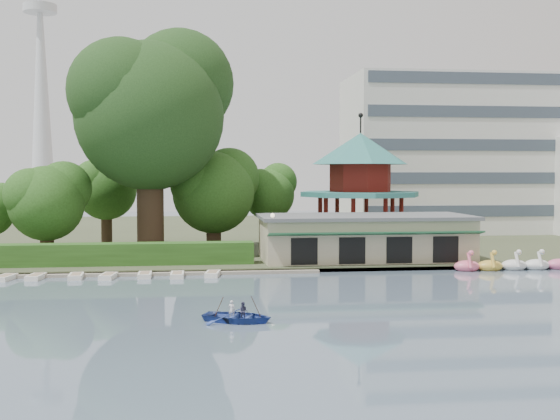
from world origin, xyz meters
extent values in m
plane|color=slate|center=(0.00, 0.00, 0.00)|extent=(220.00, 220.00, 0.00)
cube|color=#424930|center=(0.00, 52.00, 0.20)|extent=(220.00, 70.00, 0.40)
cube|color=gray|center=(0.00, 17.30, 0.15)|extent=(220.00, 0.60, 0.30)
cube|color=gray|center=(-12.00, 17.20, 0.12)|extent=(34.00, 1.60, 0.24)
cube|color=tan|center=(10.00, 22.00, 2.20)|extent=(18.00, 8.00, 3.60)
cube|color=#595B5E|center=(10.00, 22.00, 4.15)|extent=(18.60, 8.60, 0.30)
cube|color=#194C2D|center=(10.00, 17.70, 3.00)|extent=(18.00, 1.59, 0.45)
cylinder|color=tan|center=(12.00, 32.00, 1.00)|extent=(10.40, 10.40, 1.20)
cylinder|color=#2C736D|center=(12.00, 32.00, 5.85)|extent=(12.40, 12.40, 0.50)
cylinder|color=maroon|center=(12.00, 32.00, 7.50)|extent=(6.40, 6.40, 2.80)
cone|color=#2C736D|center=(12.00, 32.00, 10.50)|extent=(10.00, 10.00, 3.20)
cylinder|color=black|center=(12.00, 32.00, 13.00)|extent=(0.16, 0.16, 1.80)
cube|color=silver|center=(30.00, 50.00, 10.40)|extent=(30.00, 14.00, 20.00)
cone|color=silver|center=(-42.00, 140.00, 30.00)|extent=(6.00, 6.00, 60.00)
cylinder|color=silver|center=(-42.00, 140.00, 48.00)|extent=(8.00, 8.00, 2.00)
cube|color=#2C591D|center=(-15.00, 20.50, 1.30)|extent=(30.00, 2.00, 1.80)
cylinder|color=black|center=(1.50, 19.00, 2.40)|extent=(0.12, 0.12, 4.00)
sphere|color=beige|center=(1.50, 19.00, 4.50)|extent=(0.36, 0.36, 0.36)
cylinder|color=#3A281C|center=(-9.00, 28.00, 5.60)|extent=(2.49, 2.49, 10.40)
sphere|color=#204018|center=(-9.00, 28.00, 13.30)|extent=(13.83, 13.83, 13.83)
sphere|color=#204018|center=(-6.23, 30.07, 16.62)|extent=(10.37, 10.37, 10.37)
sphere|color=#204018|center=(-11.42, 26.62, 15.38)|extent=(9.68, 9.68, 9.68)
cylinder|color=#3A281C|center=(-18.00, 26.00, 2.38)|extent=(1.21, 1.21, 3.96)
sphere|color=#2C591D|center=(-18.00, 26.00, 5.31)|extent=(6.70, 6.70, 6.70)
sphere|color=#2C591D|center=(-16.66, 27.01, 6.57)|extent=(5.03, 5.03, 5.03)
sphere|color=#2C591D|center=(-19.17, 25.33, 6.10)|extent=(4.69, 4.69, 4.69)
sphere|color=#2C591D|center=(-23.09, 30.69, 5.39)|extent=(3.43, 3.43, 3.43)
cylinder|color=#3A281C|center=(-3.00, 32.00, 2.68)|extent=(1.47, 1.47, 4.56)
sphere|color=#2C591D|center=(-3.00, 32.00, 6.05)|extent=(8.19, 8.19, 8.19)
sphere|color=#2C591D|center=(-1.36, 33.23, 7.51)|extent=(6.14, 6.14, 6.14)
sphere|color=#2C591D|center=(-4.43, 31.18, 6.97)|extent=(5.74, 5.74, 5.74)
cylinder|color=#3A281C|center=(3.00, 36.00, 2.53)|extent=(0.98, 0.98, 4.27)
sphere|color=#2C591D|center=(3.00, 36.00, 5.69)|extent=(5.46, 5.46, 5.46)
sphere|color=#2C591D|center=(4.09, 36.82, 7.06)|extent=(4.10, 4.10, 4.10)
sphere|color=#2C591D|center=(2.04, 35.45, 6.55)|extent=(3.82, 3.82, 3.82)
cylinder|color=#3A281C|center=(-14.00, 36.00, 2.76)|extent=(1.12, 1.12, 4.72)
sphere|color=#2C591D|center=(-14.00, 36.00, 6.26)|extent=(6.25, 6.25, 6.25)
sphere|color=#2C591D|center=(-12.75, 36.94, 7.77)|extent=(4.69, 4.69, 4.69)
sphere|color=#2C591D|center=(-15.09, 35.38, 7.20)|extent=(4.37, 4.37, 4.37)
ellipsoid|color=#E96482|center=(17.27, 16.51, 0.35)|extent=(2.16, 1.44, 0.99)
cylinder|color=#E96482|center=(17.27, 15.96, 0.90)|extent=(0.26, 0.79, 1.29)
sphere|color=#E96482|center=(17.27, 15.66, 1.55)|extent=(0.44, 0.44, 0.44)
ellipsoid|color=gold|center=(19.22, 16.46, 0.35)|extent=(2.16, 1.44, 0.99)
cylinder|color=gold|center=(19.22, 15.91, 0.90)|extent=(0.26, 0.79, 1.29)
sphere|color=gold|center=(19.22, 15.61, 1.55)|extent=(0.44, 0.44, 0.44)
ellipsoid|color=silver|center=(21.37, 16.59, 0.35)|extent=(2.16, 1.44, 0.99)
cylinder|color=silver|center=(21.37, 16.04, 0.90)|extent=(0.26, 0.79, 1.29)
sphere|color=silver|center=(21.37, 15.74, 1.55)|extent=(0.44, 0.44, 0.44)
ellipsoid|color=silver|center=(23.35, 16.59, 0.35)|extent=(2.16, 1.44, 0.99)
cylinder|color=silver|center=(23.35, 16.04, 0.90)|extent=(0.26, 0.79, 1.29)
sphere|color=silver|center=(23.35, 15.74, 1.55)|extent=(0.44, 0.44, 0.44)
ellipsoid|color=#D75F89|center=(25.38, 16.62, 0.35)|extent=(2.16, 1.44, 0.99)
cube|color=white|center=(-18.98, 15.81, 0.18)|extent=(1.38, 2.44, 0.36)
cube|color=white|center=(-16.79, 15.94, 0.18)|extent=(1.24, 2.39, 0.36)
cube|color=white|center=(-13.84, 15.85, 0.18)|extent=(1.14, 2.36, 0.36)
cube|color=white|center=(-11.42, 15.64, 0.18)|extent=(1.27, 2.40, 0.36)
cube|color=white|center=(-8.71, 15.95, 0.18)|extent=(1.02, 2.31, 0.36)
cube|color=white|center=(-6.24, 15.65, 0.18)|extent=(1.03, 2.31, 0.36)
cube|color=white|center=(-3.52, 15.90, 0.18)|extent=(1.32, 2.42, 0.36)
imported|color=#2B4392|center=(-2.62, -1.09, 0.55)|extent=(6.35, 5.54, 1.10)
imported|color=silver|center=(-2.92, -0.89, 0.62)|extent=(0.45, 0.38, 1.04)
imported|color=#353652|center=(-2.32, -1.29, 0.60)|extent=(0.60, 0.54, 1.01)
cylinder|color=#3A281C|center=(-3.82, -1.09, 0.35)|extent=(0.94, 0.29, 2.01)
cylinder|color=#3A281C|center=(-1.42, -1.09, 0.35)|extent=(0.94, 0.29, 2.01)
camera|label=1|loc=(-4.85, -38.38, 7.98)|focal=45.00mm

